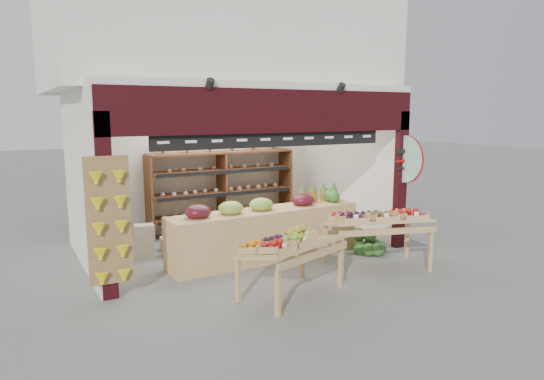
{
  "coord_description": "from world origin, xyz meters",
  "views": [
    {
      "loc": [
        -3.95,
        -7.94,
        2.64
      ],
      "look_at": [
        0.38,
        -0.2,
        1.21
      ],
      "focal_mm": 32.0,
      "sensor_mm": 36.0,
      "label": 1
    }
  ],
  "objects_px": {
    "watermelon_pile": "(369,244)",
    "mid_counter": "(265,232)",
    "display_table_right": "(377,219)",
    "display_table_left": "(286,245)",
    "refrigerator": "(97,204)",
    "cardboard_stack": "(156,244)",
    "back_shelving": "(222,174)"
  },
  "relations": [
    {
      "from": "back_shelving",
      "to": "mid_counter",
      "type": "distance_m",
      "value": 2.51
    },
    {
      "from": "cardboard_stack",
      "to": "watermelon_pile",
      "type": "bearing_deg",
      "value": -27.42
    },
    {
      "from": "cardboard_stack",
      "to": "display_table_left",
      "type": "height_order",
      "value": "display_table_left"
    },
    {
      "from": "refrigerator",
      "to": "mid_counter",
      "type": "height_order",
      "value": "refrigerator"
    },
    {
      "from": "refrigerator",
      "to": "mid_counter",
      "type": "distance_m",
      "value": 3.43
    },
    {
      "from": "cardboard_stack",
      "to": "display_table_right",
      "type": "height_order",
      "value": "display_table_right"
    },
    {
      "from": "watermelon_pile",
      "to": "mid_counter",
      "type": "bearing_deg",
      "value": 159.99
    },
    {
      "from": "cardboard_stack",
      "to": "back_shelving",
      "type": "bearing_deg",
      "value": 33.13
    },
    {
      "from": "mid_counter",
      "to": "display_table_right",
      "type": "xyz_separation_m",
      "value": [
        1.42,
        -1.36,
        0.34
      ]
    },
    {
      "from": "display_table_right",
      "to": "refrigerator",
      "type": "bearing_deg",
      "value": 136.8
    },
    {
      "from": "mid_counter",
      "to": "watermelon_pile",
      "type": "relative_size",
      "value": 5.6
    },
    {
      "from": "cardboard_stack",
      "to": "display_table_right",
      "type": "relative_size",
      "value": 0.52
    },
    {
      "from": "refrigerator",
      "to": "cardboard_stack",
      "type": "distance_m",
      "value": 1.56
    },
    {
      "from": "back_shelving",
      "to": "refrigerator",
      "type": "bearing_deg",
      "value": -178.71
    },
    {
      "from": "back_shelving",
      "to": "display_table_left",
      "type": "bearing_deg",
      "value": -101.09
    },
    {
      "from": "back_shelving",
      "to": "mid_counter",
      "type": "xyz_separation_m",
      "value": [
        -0.19,
        -2.38,
        -0.78
      ]
    },
    {
      "from": "cardboard_stack",
      "to": "display_table_left",
      "type": "xyz_separation_m",
      "value": [
        1.07,
        -2.91,
        0.54
      ]
    },
    {
      "from": "display_table_right",
      "to": "watermelon_pile",
      "type": "height_order",
      "value": "display_table_right"
    },
    {
      "from": "cardboard_stack",
      "to": "watermelon_pile",
      "type": "xyz_separation_m",
      "value": [
        3.53,
        -1.83,
        -0.05
      ]
    },
    {
      "from": "mid_counter",
      "to": "back_shelving",
      "type": "bearing_deg",
      "value": 85.45
    },
    {
      "from": "display_table_left",
      "to": "watermelon_pile",
      "type": "bearing_deg",
      "value": 23.56
    },
    {
      "from": "refrigerator",
      "to": "display_table_right",
      "type": "height_order",
      "value": "refrigerator"
    },
    {
      "from": "back_shelving",
      "to": "display_table_right",
      "type": "height_order",
      "value": "back_shelving"
    },
    {
      "from": "refrigerator",
      "to": "display_table_right",
      "type": "distance_m",
      "value": 5.38
    },
    {
      "from": "back_shelving",
      "to": "display_table_left",
      "type": "height_order",
      "value": "back_shelving"
    },
    {
      "from": "display_table_right",
      "to": "watermelon_pile",
      "type": "bearing_deg",
      "value": 58.07
    },
    {
      "from": "display_table_right",
      "to": "watermelon_pile",
      "type": "relative_size",
      "value": 2.88
    },
    {
      "from": "cardboard_stack",
      "to": "mid_counter",
      "type": "xyz_separation_m",
      "value": [
        1.69,
        -1.16,
        0.27
      ]
    },
    {
      "from": "display_table_left",
      "to": "watermelon_pile",
      "type": "height_order",
      "value": "display_table_left"
    },
    {
      "from": "display_table_right",
      "to": "watermelon_pile",
      "type": "distance_m",
      "value": 1.04
    },
    {
      "from": "cardboard_stack",
      "to": "watermelon_pile",
      "type": "relative_size",
      "value": 1.5
    },
    {
      "from": "back_shelving",
      "to": "mid_counter",
      "type": "height_order",
      "value": "back_shelving"
    }
  ]
}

